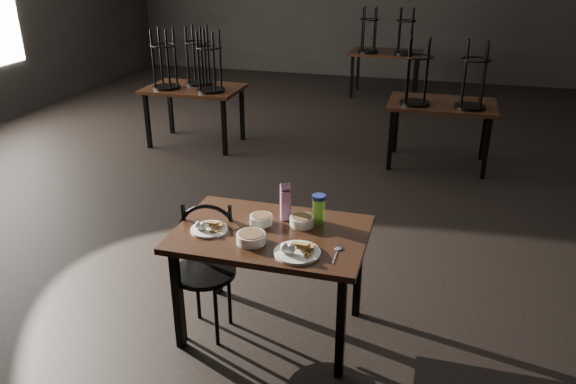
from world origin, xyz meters
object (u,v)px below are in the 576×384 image
(water_bottle, at_px, (319,209))
(bentwood_chair, at_px, (206,260))
(main_table, at_px, (271,242))
(juice_carton, at_px, (285,202))

(water_bottle, distance_m, bentwood_chair, 0.81)
(bentwood_chair, bearing_deg, main_table, -3.89)
(juice_carton, distance_m, water_bottle, 0.22)
(juice_carton, height_order, bentwood_chair, juice_carton)
(main_table, bearing_deg, juice_carton, 78.63)
(juice_carton, relative_size, bentwood_chair, 0.29)
(main_table, height_order, bentwood_chair, bentwood_chair)
(water_bottle, height_order, bentwood_chair, water_bottle)
(juice_carton, relative_size, water_bottle, 1.30)
(main_table, distance_m, juice_carton, 0.28)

